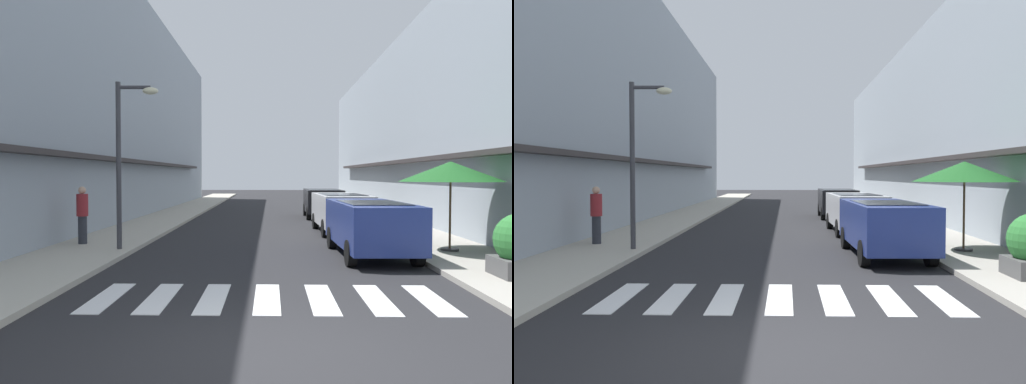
# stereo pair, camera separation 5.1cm
# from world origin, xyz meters

# --- Properties ---
(ground_plane) EXTENTS (99.30, 99.30, 0.00)m
(ground_plane) POSITION_xyz_m (0.00, 18.06, 0.00)
(ground_plane) COLOR #232326
(sidewalk_left) EXTENTS (2.60, 63.19, 0.12)m
(sidewalk_left) POSITION_xyz_m (-5.07, 18.06, 0.06)
(sidewalk_left) COLOR #ADA899
(sidewalk_left) RESTS_ON ground_plane
(sidewalk_right) EXTENTS (2.60, 63.19, 0.12)m
(sidewalk_right) POSITION_xyz_m (5.07, 18.06, 0.06)
(sidewalk_right) COLOR #9E998E
(sidewalk_right) RESTS_ON ground_plane
(building_row_left) EXTENTS (5.50, 42.62, 11.27)m
(building_row_left) POSITION_xyz_m (-8.87, 19.31, 5.63)
(building_row_left) COLOR #939EA8
(building_row_left) RESTS_ON ground_plane
(building_row_right) EXTENTS (5.50, 42.62, 9.04)m
(building_row_right) POSITION_xyz_m (8.87, 19.31, 4.52)
(building_row_right) COLOR #939EA8
(building_row_right) RESTS_ON ground_plane
(crosswalk) EXTENTS (6.15, 2.20, 0.01)m
(crosswalk) POSITION_xyz_m (-0.00, 2.82, 0.01)
(crosswalk) COLOR silver
(crosswalk) RESTS_ON ground_plane
(parked_car_near) EXTENTS (1.91, 4.54, 1.47)m
(parked_car_near) POSITION_xyz_m (2.72, 7.44, 0.92)
(parked_car_near) COLOR navy
(parked_car_near) RESTS_ON ground_plane
(parked_car_mid) EXTENTS (1.91, 4.36, 1.47)m
(parked_car_mid) POSITION_xyz_m (2.72, 12.97, 0.92)
(parked_car_mid) COLOR silver
(parked_car_mid) RESTS_ON ground_plane
(parked_car_far) EXTENTS (1.84, 4.06, 1.47)m
(parked_car_far) POSITION_xyz_m (2.72, 19.64, 0.92)
(parked_car_far) COLOR black
(parked_car_far) RESTS_ON ground_plane
(street_lamp) EXTENTS (1.19, 0.28, 4.63)m
(street_lamp) POSITION_xyz_m (-3.95, 7.86, 3.00)
(street_lamp) COLOR #38383D
(street_lamp) RESTS_ON sidewalk_left
(cafe_umbrella) EXTENTS (2.77, 2.77, 2.43)m
(cafe_umbrella) POSITION_xyz_m (4.96, 7.84, 2.27)
(cafe_umbrella) COLOR #262626
(cafe_umbrella) RESTS_ON sidewalk_right
(pedestrian_walking_near) EXTENTS (0.34, 0.34, 1.72)m
(pedestrian_walking_near) POSITION_xyz_m (-5.58, 8.87, 1.03)
(pedestrian_walking_near) COLOR #282B33
(pedestrian_walking_near) RESTS_ON sidewalk_left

